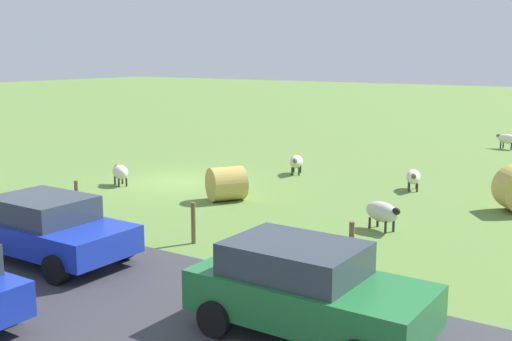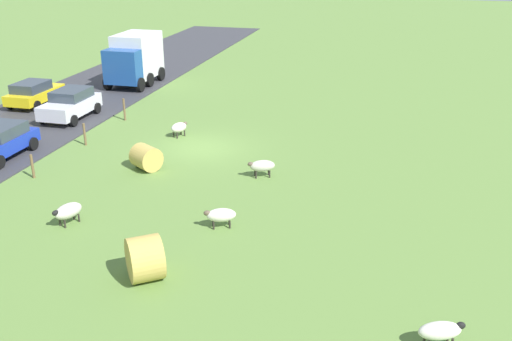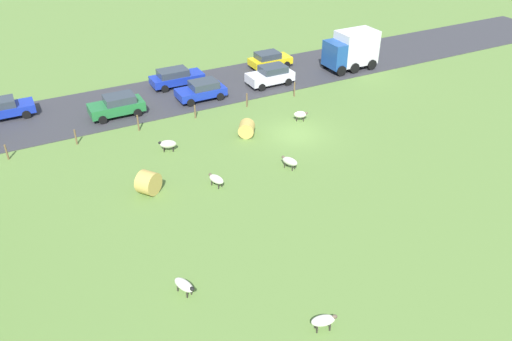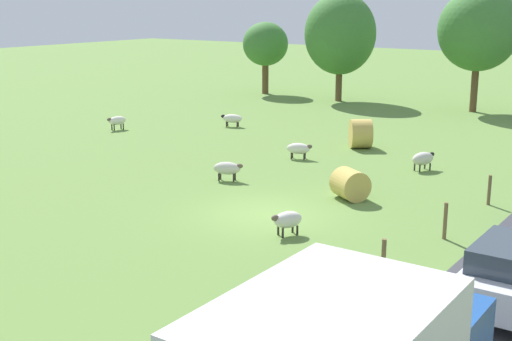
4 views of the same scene
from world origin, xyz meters
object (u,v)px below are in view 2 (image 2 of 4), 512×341
Objects in this scene: sheep_5 at (440,331)px; truck_1 at (135,58)px; hay_bale_0 at (146,158)px; car_7 at (70,104)px; hay_bale_1 at (145,258)px; sheep_3 at (68,211)px; car_0 at (34,93)px; sheep_2 at (179,128)px; sheep_1 at (262,166)px; sheep_0 at (221,215)px.

sheep_5 is 31.66m from truck_1.
sheep_5 is 1.13× the size of hay_bale_0.
hay_bale_1 is at bearing 127.65° from car_7.
sheep_3 is at bearing -16.31° from sheep_5.
truck_1 reaches higher than hay_bale_0.
truck_1 reaches higher than sheep_3.
sheep_2 is at bearing 162.64° from car_0.
sheep_3 is at bearing 108.68° from truck_1.
sheep_1 is 1.09× the size of hay_bale_0.
sheep_5 is 0.32× the size of car_7.
sheep_2 is 7.44m from car_7.
sheep_5 is at bearing 146.56° from sheep_0.
sheep_0 is 16.62m from car_7.
hay_bale_1 is 0.35× the size of car_7.
sheep_0 is 0.85× the size of hay_bale_1.
car_0 is (15.10, -16.70, 0.13)m from hay_bale_1.
car_7 reaches higher than sheep_2.
sheep_3 is at bearing 11.63° from sheep_0.
truck_1 reaches higher than car_0.
sheep_3 reaches higher than sheep_0.
car_7 is at bearing -59.64° from sheep_3.
hay_bale_1 is at bearing 132.13° from car_0.
sheep_0 is 5.67m from sheep_3.
hay_bale_1 is at bearing 115.83° from truck_1.
car_7 is at bearing -24.24° from sheep_1.
car_0 is 4.23m from car_7.
hay_bale_1 reaches higher than sheep_2.
hay_bale_1 is at bearing 80.31° from sheep_1.
sheep_3 is (5.55, 1.14, 0.03)m from sheep_0.
sheep_1 is 12.35m from sheep_5.
car_0 is at bearing -17.36° from sheep_2.
sheep_2 is 0.76× the size of hay_bale_1.
hay_bale_0 is 9.33m from hay_bale_1.
truck_1 reaches higher than sheep_0.
sheep_0 is 20.75m from car_0.
sheep_1 is 0.96× the size of sheep_5.
car_7 is (7.54, -6.22, 0.35)m from hay_bale_0.
hay_bale_1 is (1.22, 3.87, 0.23)m from sheep_0.
car_7 is at bearing -38.20° from sheep_5.
sheep_2 reaches higher than sheep_5.
sheep_5 is at bearing 143.27° from car_0.
hay_bale_0 is 16.69m from truck_1.
sheep_5 is at bearing 129.35° from truck_1.
sheep_5 is at bearing 172.87° from hay_bale_1.
car_0 is 0.97× the size of car_7.
truck_1 is 1.22× the size of car_0.
sheep_1 is 0.31× the size of car_7.
hay_bale_1 is 25.98m from truck_1.
hay_bale_0 is 0.29× the size of car_0.
car_7 is (-3.74, 1.97, 0.07)m from car_0.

